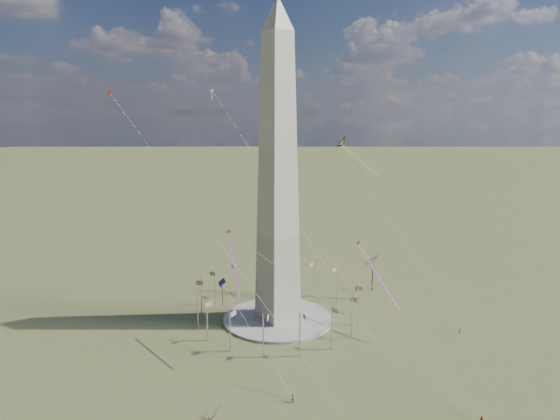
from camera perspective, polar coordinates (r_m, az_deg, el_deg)
ground at (r=168.15m, az=-0.24°, el=-12.43°), size 2000.00×2000.00×0.00m
plaza at (r=167.99m, az=-0.24°, el=-12.31°), size 36.00×36.00×0.80m
washington_monument at (r=155.38m, az=-0.25°, el=4.01°), size 15.56×15.56×100.00m
flagpole_ring at (r=165.39m, az=-0.24°, el=-10.12°), size 54.40×54.40×13.00m
tree_near at (r=193.49m, az=10.56°, el=-6.20°), size 8.21×8.21×14.37m
tree_far at (r=110.78m, az=-8.14°, el=-22.37°), size 4.98×4.98×8.71m
person_east at (r=167.88m, az=19.83°, el=-12.88°), size 0.62×0.47×1.53m
person_west at (r=125.43m, az=1.41°, el=-20.72°), size 1.14×1.01×1.96m
person_centre at (r=126.67m, az=22.05°, el=-21.33°), size 1.07×0.68×1.69m
kite_delta_black at (r=184.39m, az=7.35°, el=7.34°), size 8.60×16.77×13.66m
kite_diamond_purple at (r=150.63m, az=-6.64°, el=-8.56°), size 1.99×3.07×9.36m
kite_streamer_left at (r=160.93m, az=10.40°, el=-6.18°), size 5.93×22.86×15.84m
kite_streamer_mid at (r=141.02m, az=-5.47°, el=-5.03°), size 9.06×19.12×13.91m
kite_streamer_right at (r=184.96m, az=7.00°, el=-6.32°), size 14.46×16.44×14.19m
kite_small_red at (r=175.00m, az=-18.91°, el=12.46°), size 1.45×1.70×4.56m
kite_small_white at (r=197.41m, az=-7.79°, el=13.24°), size 1.33×1.77×4.53m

